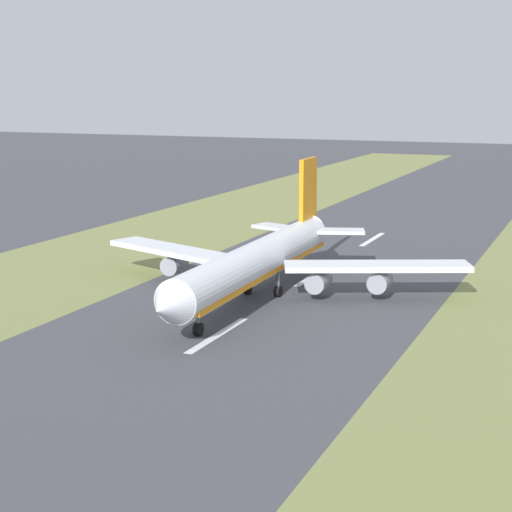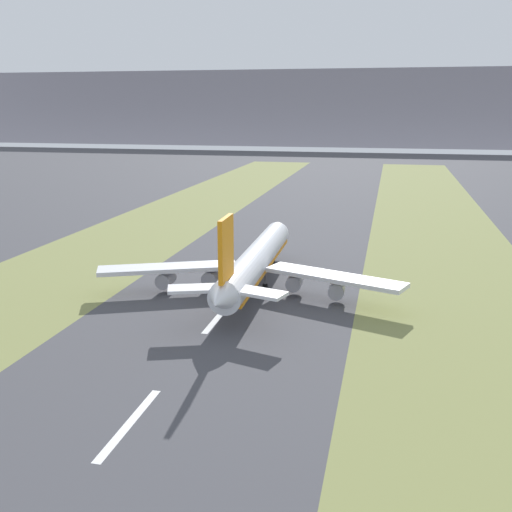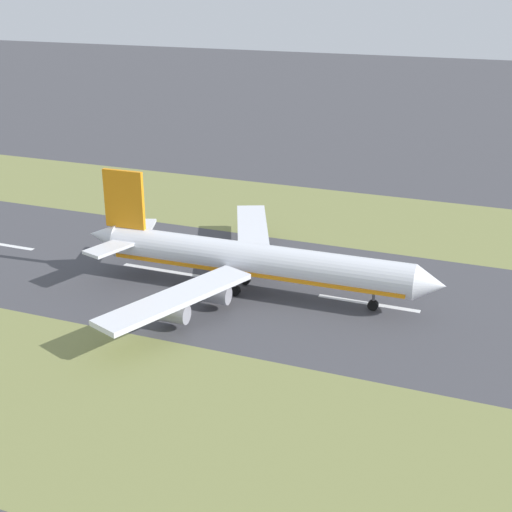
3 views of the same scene
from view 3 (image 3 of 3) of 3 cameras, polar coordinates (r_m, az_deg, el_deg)
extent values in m
plane|color=#424247|center=(132.29, -1.05, -2.19)|extent=(800.00, 800.00, 0.00)
cube|color=olive|center=(171.97, 4.69, 3.48)|extent=(40.00, 600.00, 0.01)
cube|color=olive|center=(97.34, -11.45, -12.19)|extent=(40.00, 600.00, 0.01)
cube|color=silver|center=(138.86, -7.29, -1.18)|extent=(1.20, 18.00, 0.01)
cube|color=silver|center=(125.93, 8.98, -3.76)|extent=(1.20, 18.00, 0.01)
cylinder|color=silver|center=(126.26, 0.00, -0.34)|extent=(7.21, 56.12, 6.00)
cone|color=silver|center=(120.02, 13.81, -2.22)|extent=(5.99, 5.13, 5.88)
cone|color=silver|center=(139.05, -12.08, 1.63)|extent=(5.23, 6.11, 5.10)
cube|color=orange|center=(126.89, 0.00, -1.03)|extent=(6.86, 53.87, 0.70)
cube|color=silver|center=(144.27, -0.29, 2.15)|extent=(29.01, 16.95, 0.90)
cube|color=silver|center=(114.57, -6.44, -3.37)|extent=(29.24, 15.89, 0.90)
cylinder|color=#93939E|center=(136.63, -0.27, -0.09)|extent=(3.30, 4.87, 3.20)
cylinder|color=#93939E|center=(145.64, -0.32, 1.32)|extent=(3.30, 4.87, 3.20)
cylinder|color=#93939E|center=(121.30, -3.25, -3.06)|extent=(3.30, 4.87, 3.20)
cylinder|color=#93939E|center=(115.34, -6.62, -4.55)|extent=(3.30, 4.87, 3.20)
cube|color=orange|center=(134.12, -10.51, 4.48)|extent=(0.97, 8.02, 11.00)
cube|color=silver|center=(140.95, -9.19, 2.20)|extent=(10.89, 7.45, 0.60)
cube|color=silver|center=(132.10, -11.48, 0.69)|extent=(10.84, 7.10, 0.60)
cylinder|color=#59595E|center=(122.63, 9.39, -3.23)|extent=(0.50, 0.50, 3.20)
cylinder|color=black|center=(123.30, 9.34, -3.90)|extent=(0.94, 1.82, 1.80)
cylinder|color=#59595E|center=(130.90, -0.84, -1.27)|extent=(0.50, 0.50, 3.20)
cylinder|color=black|center=(131.54, -0.84, -1.91)|extent=(0.94, 1.82, 1.80)
cylinder|color=#59595E|center=(126.47, -1.68, -2.13)|extent=(0.50, 0.50, 3.20)
cylinder|color=black|center=(127.12, -1.68, -2.79)|extent=(0.94, 1.82, 1.80)
camera|label=1|loc=(178.13, 47.63, 8.04)|focal=60.00mm
camera|label=2|loc=(184.71, -43.16, 11.36)|focal=42.00mm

